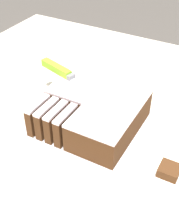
# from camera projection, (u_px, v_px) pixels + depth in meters

# --- Properties ---
(countertop) EXTENTS (1.40, 1.10, 0.92)m
(countertop) POSITION_uv_depth(u_px,v_px,m) (109.00, 207.00, 1.22)
(countertop) COLOR beige
(countertop) RESTS_ON ground_plane
(cake_board) EXTENTS (0.31, 0.29, 0.01)m
(cake_board) POSITION_uv_depth(u_px,v_px,m) (90.00, 125.00, 0.89)
(cake_board) COLOR silver
(cake_board) RESTS_ON countertop
(cake) EXTENTS (0.27, 0.25, 0.09)m
(cake) POSITION_uv_depth(u_px,v_px,m) (92.00, 111.00, 0.87)
(cake) COLOR #472814
(cake) RESTS_ON cake_board
(knife) EXTENTS (0.33, 0.12, 0.02)m
(knife) POSITION_uv_depth(u_px,v_px,m) (65.00, 73.00, 0.93)
(knife) COLOR silver
(knife) RESTS_ON cake
(paper_napkin) EXTENTS (0.15, 0.15, 0.01)m
(paper_napkin) POSITION_uv_depth(u_px,v_px,m) (168.00, 175.00, 0.75)
(paper_napkin) COLOR white
(paper_napkin) RESTS_ON countertop
(brownie) EXTENTS (0.05, 0.05, 0.02)m
(brownie) POSITION_uv_depth(u_px,v_px,m) (169.00, 170.00, 0.74)
(brownie) COLOR #472814
(brownie) RESTS_ON paper_napkin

